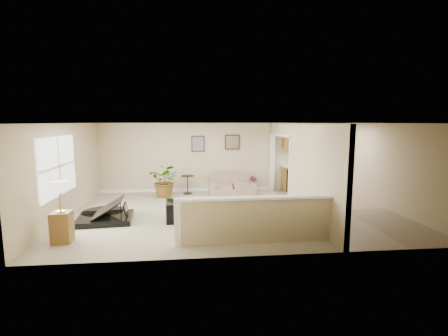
{
  "coord_description": "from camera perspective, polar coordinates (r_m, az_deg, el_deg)",
  "views": [
    {
      "loc": [
        -1.21,
        -8.79,
        2.53
      ],
      "look_at": [
        -0.27,
        0.4,
        1.22
      ],
      "focal_mm": 26.0,
      "sensor_mm": 36.0,
      "label": 1
    }
  ],
  "objects": [
    {
      "name": "accent_table",
      "position": [
        11.55,
        -6.41,
        -2.47
      ],
      "size": [
        0.46,
        0.46,
        0.66
      ],
      "color": "black",
      "rests_on": "floor"
    },
    {
      "name": "piano_bench",
      "position": [
        8.56,
        -8.86,
        -7.45
      ],
      "size": [
        0.44,
        0.78,
        0.5
      ],
      "primitive_type": "cube",
      "rotation": [
        0.0,
        0.0,
        0.08
      ],
      "color": "black",
      "rests_on": "floor"
    },
    {
      "name": "small_plant",
      "position": [
        11.64,
        5.07,
        -3.21
      ],
      "size": [
        0.42,
        0.42,
        0.6
      ],
      "color": "black",
      "rests_on": "floor"
    },
    {
      "name": "ceiling",
      "position": [
        8.87,
        2.0,
        7.88
      ],
      "size": [
        9.0,
        6.0,
        0.04
      ],
      "primitive_type": "cube",
      "color": "white",
      "rests_on": "back_wall"
    },
    {
      "name": "pony_half_wall",
      "position": [
        6.91,
        5.17,
        -8.88
      ],
      "size": [
        3.42,
        0.22,
        1.0
      ],
      "color": "#C4B086",
      "rests_on": "floor"
    },
    {
      "name": "left_window",
      "position": [
        8.98,
        -27.21,
        0.27
      ],
      "size": [
        0.05,
        2.15,
        1.45
      ],
      "primitive_type": "cube",
      "color": "white",
      "rests_on": "left_wall"
    },
    {
      "name": "loveseat",
      "position": [
        11.54,
        1.44,
        -2.8
      ],
      "size": [
        1.63,
        0.95,
        0.92
      ],
      "rotation": [
        0.0,
        0.0,
        -0.03
      ],
      "color": "#A07F66",
      "rests_on": "floor"
    },
    {
      "name": "wall_art_left",
      "position": [
        11.79,
        -4.59,
        4.27
      ],
      "size": [
        0.48,
        0.04,
        0.58
      ],
      "color": "#382314",
      "rests_on": "back_wall"
    },
    {
      "name": "piano",
      "position": [
        8.98,
        -20.26,
        -5.28
      ],
      "size": [
        1.65,
        1.71,
        1.27
      ],
      "rotation": [
        0.0,
        0.0,
        0.09
      ],
      "color": "black",
      "rests_on": "floor"
    },
    {
      "name": "palm_plant",
      "position": [
        11.17,
        -10.25,
        -2.22
      ],
      "size": [
        1.24,
        1.15,
        1.13
      ],
      "color": "black",
      "rests_on": "floor"
    },
    {
      "name": "right_wall",
      "position": [
        10.55,
        26.95,
        0.24
      ],
      "size": [
        0.04,
        6.0,
        2.5
      ],
      "primitive_type": "cube",
      "color": "#C4B086",
      "rests_on": "floor"
    },
    {
      "name": "interior_partition",
      "position": [
        9.62,
        12.44,
        0.06
      ],
      "size": [
        0.18,
        5.99,
        2.5
      ],
      "color": "#C4B086",
      "rests_on": "floor"
    },
    {
      "name": "wall_mirror",
      "position": [
        11.88,
        1.47,
        4.56
      ],
      "size": [
        0.55,
        0.04,
        0.55
      ],
      "color": "#382314",
      "rests_on": "back_wall"
    },
    {
      "name": "back_wall",
      "position": [
        11.92,
        0.01,
        1.92
      ],
      "size": [
        9.0,
        0.04,
        2.5
      ],
      "primitive_type": "cube",
      "color": "#C4B086",
      "rests_on": "floor"
    },
    {
      "name": "front_wall",
      "position": [
        6.05,
        5.82,
        -4.18
      ],
      "size": [
        9.0,
        0.04,
        2.5
      ],
      "primitive_type": "cube",
      "color": "#C4B086",
      "rests_on": "floor"
    },
    {
      "name": "lamp_stand",
      "position": [
        7.7,
        -26.71,
        -7.67
      ],
      "size": [
        0.4,
        0.4,
        1.31
      ],
      "color": "brown",
      "rests_on": "floor"
    },
    {
      "name": "floor",
      "position": [
        9.22,
        1.93,
        -7.84
      ],
      "size": [
        9.0,
        9.0,
        0.0
      ],
      "primitive_type": "plane",
      "color": "tan",
      "rests_on": "ground"
    },
    {
      "name": "kitchen_cabinets",
      "position": [
        12.44,
        14.92,
        0.14
      ],
      "size": [
        2.36,
        0.65,
        2.33
      ],
      "color": "brown",
      "rests_on": "floor"
    },
    {
      "name": "left_wall",
      "position": [
        9.47,
        -26.12,
        -0.52
      ],
      "size": [
        0.04,
        6.0,
        2.5
      ],
      "primitive_type": "cube",
      "color": "#C4B086",
      "rests_on": "floor"
    },
    {
      "name": "kitchen_vinyl",
      "position": [
        10.13,
        20.01,
        -6.86
      ],
      "size": [
        2.7,
        6.0,
        0.01
      ],
      "primitive_type": "cube",
      "color": "gray",
      "rests_on": "floor"
    }
  ]
}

